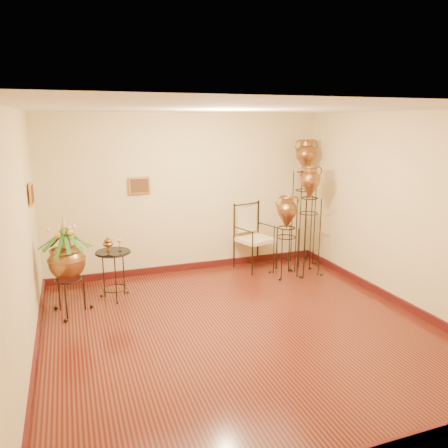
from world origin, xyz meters
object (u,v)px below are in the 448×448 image
object	(u,v)px
amphora_tall	(304,201)
armchair	(255,237)
amphora_mid	(309,220)
side_table	(114,274)
planter_urn	(67,258)

from	to	relation	value
amphora_tall	armchair	distance (m)	1.16
amphora_mid	side_table	distance (m)	3.39
amphora_tall	planter_urn	xyz separation A→B (m)	(-4.23, -0.91, -0.39)
amphora_tall	amphora_mid	size ratio (longest dim) A/B	1.21
amphora_mid	planter_urn	bearing A→B (deg)	-175.51
amphora_tall	side_table	xyz separation A→B (m)	(-3.58, -0.56, -0.81)
amphora_mid	planter_urn	xyz separation A→B (m)	(-3.99, -0.31, -0.16)
amphora_tall	amphora_mid	bearing A→B (deg)	-112.28
amphora_tall	armchair	world-z (taller)	amphora_tall
armchair	side_table	distance (m)	2.66
amphora_tall	armchair	size ratio (longest dim) A/B	1.99
armchair	side_table	size ratio (longest dim) A/B	1.26
amphora_tall	side_table	size ratio (longest dim) A/B	2.50
planter_urn	armchair	bearing A→B (deg)	15.59
planter_urn	armchair	world-z (taller)	planter_urn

